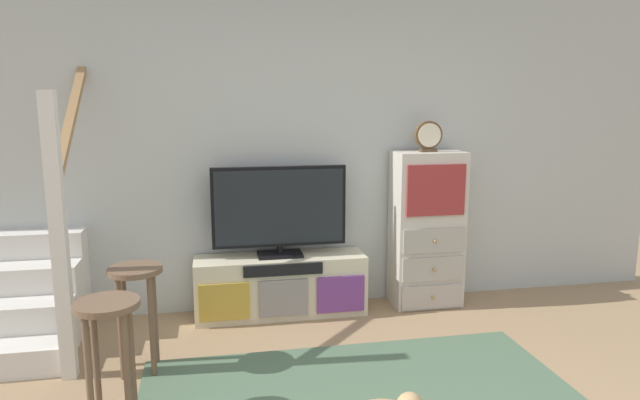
{
  "coord_description": "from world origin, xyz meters",
  "views": [
    {
      "loc": [
        -0.82,
        -2.17,
        1.75
      ],
      "look_at": [
        -0.04,
        1.87,
        1.0
      ],
      "focal_mm": 31.53,
      "sensor_mm": 36.0,
      "label": 1
    }
  ],
  "objects_px": {
    "side_cabinet": "(427,230)",
    "bar_stool_far": "(137,294)",
    "television": "(279,209)",
    "desk_clock": "(428,136)",
    "media_console": "(281,286)",
    "bar_stool_near": "(109,334)"
  },
  "relations": [
    {
      "from": "media_console",
      "to": "desk_clock",
      "type": "relative_size",
      "value": 5.49
    },
    {
      "from": "media_console",
      "to": "side_cabinet",
      "type": "xyz_separation_m",
      "value": [
        1.25,
        0.01,
        0.41
      ]
    },
    {
      "from": "bar_stool_near",
      "to": "desk_clock",
      "type": "bearing_deg",
      "value": 31.08
    },
    {
      "from": "side_cabinet",
      "to": "television",
      "type": "bearing_deg",
      "value": 179.37
    },
    {
      "from": "desk_clock",
      "to": "media_console",
      "type": "bearing_deg",
      "value": 179.77
    },
    {
      "from": "television",
      "to": "bar_stool_near",
      "type": "xyz_separation_m",
      "value": [
        -1.09,
        -1.42,
        -0.35
      ]
    },
    {
      "from": "side_cabinet",
      "to": "bar_stool_far",
      "type": "xyz_separation_m",
      "value": [
        -2.27,
        -0.8,
        -0.13
      ]
    },
    {
      "from": "television",
      "to": "bar_stool_far",
      "type": "height_order",
      "value": "television"
    },
    {
      "from": "media_console",
      "to": "side_cabinet",
      "type": "relative_size",
      "value": 1.05
    },
    {
      "from": "media_console",
      "to": "desk_clock",
      "type": "bearing_deg",
      "value": -0.23
    },
    {
      "from": "television",
      "to": "side_cabinet",
      "type": "distance_m",
      "value": 1.27
    },
    {
      "from": "television",
      "to": "side_cabinet",
      "type": "bearing_deg",
      "value": -0.63
    },
    {
      "from": "television",
      "to": "side_cabinet",
      "type": "height_order",
      "value": "side_cabinet"
    },
    {
      "from": "television",
      "to": "desk_clock",
      "type": "xyz_separation_m",
      "value": [
        1.23,
        -0.03,
        0.56
      ]
    },
    {
      "from": "television",
      "to": "bar_stool_near",
      "type": "relative_size",
      "value": 1.53
    },
    {
      "from": "bar_stool_far",
      "to": "bar_stool_near",
      "type": "bearing_deg",
      "value": -96.35
    },
    {
      "from": "media_console",
      "to": "bar_stool_near",
      "type": "xyz_separation_m",
      "value": [
        -1.09,
        -1.4,
        0.28
      ]
    },
    {
      "from": "side_cabinet",
      "to": "desk_clock",
      "type": "xyz_separation_m",
      "value": [
        -0.02,
        -0.01,
        0.79
      ]
    },
    {
      "from": "desk_clock",
      "to": "bar_stool_near",
      "type": "xyz_separation_m",
      "value": [
        -2.32,
        -1.4,
        -0.92
      ]
    },
    {
      "from": "media_console",
      "to": "desk_clock",
      "type": "xyz_separation_m",
      "value": [
        1.23,
        -0.0,
        1.2
      ]
    },
    {
      "from": "television",
      "to": "desk_clock",
      "type": "bearing_deg",
      "value": -1.34
    },
    {
      "from": "media_console",
      "to": "desk_clock",
      "type": "distance_m",
      "value": 1.72
    }
  ]
}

